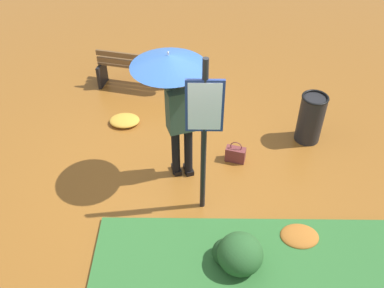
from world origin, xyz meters
The scene contains 9 objects.
ground_plane centered at (0.00, 0.00, 0.00)m, with size 18.00×18.00×0.00m, color brown.
person_with_umbrella centered at (-0.02, 0.05, 1.55)m, with size 0.96×0.96×2.04m.
info_sign_post centered at (-0.39, 0.67, 1.44)m, with size 0.44×0.07×2.30m.
handbag centered at (-0.90, -0.25, 0.13)m, with size 0.33×0.22×0.37m.
park_bench centered at (0.85, -2.33, 0.40)m, with size 1.42×0.67×0.75m.
trash_bin centered at (-2.11, -0.79, 0.42)m, with size 0.42×0.42×0.83m.
shrub_cluster centered at (-0.79, 1.61, 0.23)m, with size 0.60×0.55×0.49m.
leaf_pile_near_person centered at (0.93, -1.17, 0.06)m, with size 0.51×0.41×0.11m.
leaf_pile_by_bench centered at (-1.63, 1.22, 0.05)m, with size 0.50×0.40×0.11m.
Camera 1 is at (-0.29, 4.58, 4.52)m, focal length 39.95 mm.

